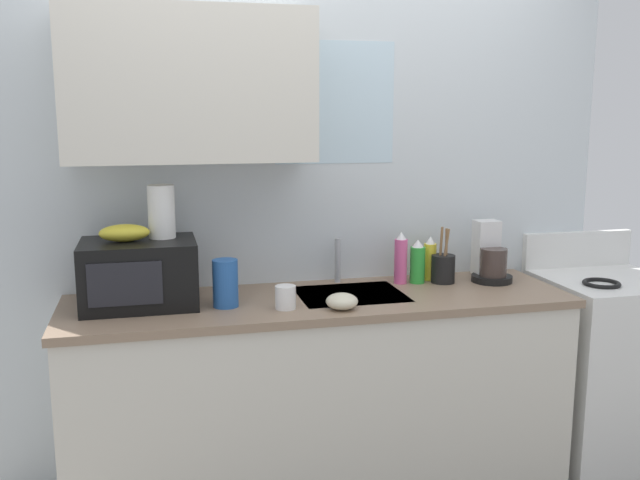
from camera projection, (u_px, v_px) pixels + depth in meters
name	position (u px, v px, depth m)	size (l,w,h in m)	color
kitchen_wall_assembly	(281.00, 182.00, 3.18)	(2.94, 0.42, 2.50)	silver
counter_unit	(321.00, 394.00, 3.08)	(2.17, 0.63, 0.90)	silver
sink_faucet	(338.00, 260.00, 3.24)	(0.03, 0.03, 0.21)	#B2B5BA
stove_range	(603.00, 366.00, 3.41)	(0.60, 0.60, 1.08)	white
microwave	(139.00, 273.00, 2.85)	(0.46, 0.35, 0.27)	black
banana_bunch	(124.00, 233.00, 2.81)	(0.20, 0.11, 0.07)	gold
paper_towel_roll	(162.00, 211.00, 2.88)	(0.11, 0.11, 0.22)	white
coffee_maker	(490.00, 259.00, 3.28)	(0.19, 0.21, 0.28)	black
dish_soap_bottle_pink	(401.00, 259.00, 3.22)	(0.06, 0.06, 0.24)	#E55999
dish_soap_bottle_green	(417.00, 263.00, 3.23)	(0.07, 0.07, 0.20)	green
dish_soap_bottle_yellow	(430.00, 260.00, 3.29)	(0.06, 0.06, 0.21)	yellow
cereal_canister	(225.00, 283.00, 2.84)	(0.10, 0.10, 0.20)	#2659A5
mug_white	(285.00, 297.00, 2.82)	(0.08, 0.08, 0.10)	white
utensil_crock	(443.00, 268.00, 3.24)	(0.11, 0.11, 0.26)	black
small_bowl	(342.00, 301.00, 2.81)	(0.13, 0.13, 0.07)	beige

